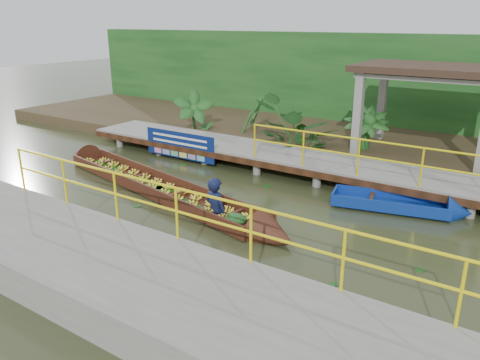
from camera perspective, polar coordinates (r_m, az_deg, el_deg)
The scene contains 10 objects.
ground at distance 11.74m, azimuth -0.69°, elevation -3.58°, with size 80.00×80.00×0.00m, color #293118.
land_strip at distance 18.07m, azimuth 12.83°, elevation 4.81°, with size 30.00×8.00×0.45m, color #362E1B.
far_dock at distance 14.38m, azimuth 7.07°, elevation 2.57°, with size 16.00×2.06×1.66m.
near_dock at distance 8.14m, azimuth -11.77°, elevation -12.52°, with size 18.00×2.40×1.73m.
pavilion at distance 15.67m, azimuth 22.34°, elevation 11.42°, with size 4.40×3.00×3.00m.
foliage_backdrop at distance 20.08m, azimuth 15.84°, elevation 11.12°, with size 30.00×0.80×4.00m, color #144116.
vendor_boat at distance 12.72m, azimuth -9.10°, elevation -0.75°, with size 9.67×2.93×2.23m.
moored_blue_boat at distance 12.28m, azimuth 21.49°, elevation -3.22°, with size 3.38×1.53×0.78m.
blue_banner at distance 15.68m, azimuth -7.37°, elevation 4.25°, with size 2.84×0.04×0.89m.
tropical_plants at distance 15.52m, azimuth 13.53°, elevation 5.85°, with size 14.07×1.07×1.33m.
Camera 1 is at (6.10, -8.96, 4.50)m, focal length 35.00 mm.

